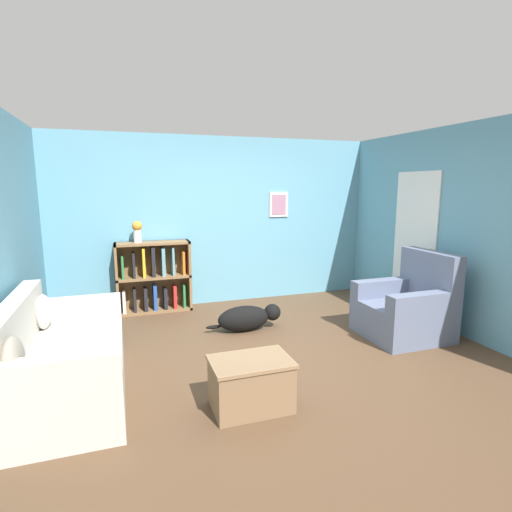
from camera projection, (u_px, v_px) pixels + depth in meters
name	position (u px, v px, depth m)	size (l,w,h in m)	color
ground_plane	(268.00, 355.00, 4.42)	(14.00, 14.00, 0.00)	brown
wall_back	(218.00, 221.00, 6.30)	(5.60, 0.13, 2.60)	#609EB7
wall_right	(457.00, 231.00, 5.02)	(0.16, 5.00, 2.60)	#609EB7
couch	(60.00, 363.00, 3.47)	(0.92, 1.73, 0.90)	beige
bookshelf	(154.00, 278.00, 5.91)	(1.07, 0.30, 1.05)	olive
recliner_chair	(407.00, 308.00, 4.95)	(0.94, 0.90, 1.05)	slate
coffee_table	(251.00, 382.00, 3.33)	(0.67, 0.45, 0.43)	#846647
dog	(247.00, 318.00, 5.15)	(1.00, 0.30, 0.33)	black
vase	(137.00, 230.00, 5.71)	(0.14, 0.14, 0.31)	silver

